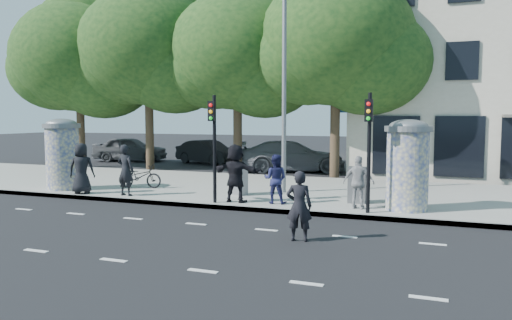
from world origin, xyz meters
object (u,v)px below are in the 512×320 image
at_px(traffic_pole_far, 369,140).
at_px(man_road, 299,206).
at_px(traffic_pole_near, 214,137).
at_px(cabinet_right, 357,185).
at_px(ped_b, 126,170).
at_px(ped_a, 81,168).
at_px(car_left, 130,149).
at_px(ped_f, 236,173).
at_px(ad_column_left, 62,152).
at_px(ped_e, 359,182).
at_px(ped_c, 275,179).
at_px(car_mid, 208,152).
at_px(bicycle, 140,176).
at_px(car_right, 292,156).
at_px(cabinet_left, 239,180).
at_px(street_lamp, 284,62).
at_px(ad_column_right, 408,163).

xyz_separation_m(traffic_pole_far, man_road, (-1.13, -3.16, -1.41)).
distance_m(traffic_pole_near, cabinet_right, 4.78).
relative_size(traffic_pole_near, ped_b, 1.92).
bearing_deg(ped_b, ped_a, 12.33).
bearing_deg(cabinet_right, car_left, 145.58).
xyz_separation_m(ped_f, car_left, (-12.55, 12.42, -0.29)).
height_order(ad_column_left, car_left, ad_column_left).
xyz_separation_m(ped_e, car_left, (-16.41, 12.21, -0.15)).
height_order(cabinet_right, car_left, car_left).
bearing_deg(ped_c, ped_a, 0.59).
xyz_separation_m(cabinet_right, car_mid, (-10.78, 11.35, -0.01)).
xyz_separation_m(man_road, cabinet_right, (0.58, 4.75, -0.10)).
xyz_separation_m(traffic_pole_near, ped_a, (-5.20, 0.06, -1.18)).
height_order(bicycle, car_mid, car_mid).
xyz_separation_m(traffic_pole_far, car_right, (-5.42, 10.73, -1.43)).
bearing_deg(car_mid, traffic_pole_near, -132.57).
relative_size(man_road, bicycle, 0.97).
bearing_deg(bicycle, traffic_pole_far, -113.80).
xyz_separation_m(traffic_pole_near, ped_c, (1.85, 0.58, -1.30)).
relative_size(ped_f, bicycle, 1.10).
distance_m(man_road, car_mid, 19.06).
bearing_deg(ped_b, ped_e, -171.62).
xyz_separation_m(ped_b, car_right, (2.87, 10.49, -0.24)).
height_order(man_road, cabinet_right, man_road).
bearing_deg(cabinet_left, ped_b, -134.39).
bearing_deg(street_lamp, ad_column_left, -165.06).
xyz_separation_m(traffic_pole_near, street_lamp, (1.40, 2.84, 2.56)).
relative_size(ad_column_left, man_road, 1.61).
bearing_deg(traffic_pole_far, car_mid, 131.22).
bearing_deg(cabinet_left, traffic_pole_near, -71.58).
relative_size(traffic_pole_far, ped_f, 1.82).
xyz_separation_m(cabinet_left, car_mid, (-6.66, 11.15, 0.04)).
distance_m(ped_e, car_right, 11.35).
distance_m(ad_column_left, ped_a, 1.62).
distance_m(ped_c, bicycle, 6.10).
relative_size(ad_column_right, car_left, 0.57).
height_order(traffic_pole_near, bicycle, traffic_pole_near).
bearing_deg(cabinet_right, car_right, 118.23).
bearing_deg(cabinet_right, cabinet_left, 177.46).
distance_m(ped_f, car_mid, 14.45).
relative_size(ad_column_left, ped_b, 1.49).
bearing_deg(ad_column_left, ad_column_right, 0.92).
height_order(street_lamp, ped_e, street_lamp).
bearing_deg(car_mid, ped_e, -117.73).
distance_m(ped_b, ped_e, 7.94).
distance_m(ped_b, man_road, 7.93).
bearing_deg(ped_a, ad_column_left, -49.18).
distance_m(ped_e, car_left, 20.45).
bearing_deg(car_mid, ped_b, -145.85).
bearing_deg(ad_column_right, ped_e, -166.34).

